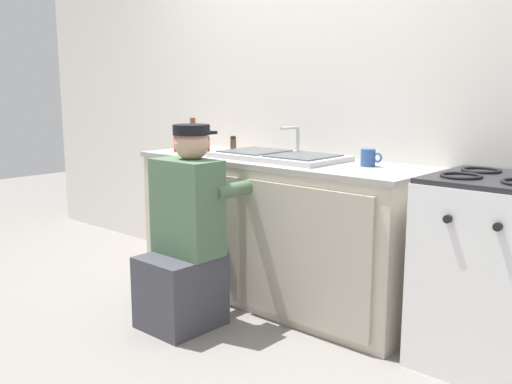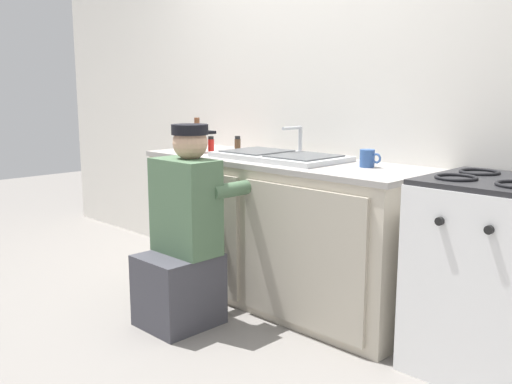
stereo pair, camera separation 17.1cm
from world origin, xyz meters
The scene contains 12 objects.
ground_plane centered at (0.00, 0.00, 0.00)m, with size 12.00×12.00×0.00m, color gray.
back_wall centered at (0.00, 0.65, 1.25)m, with size 6.00×0.10×2.50m, color silver.
counter_cabinet centered at (0.00, 0.29, 0.42)m, with size 1.84×0.62×0.85m.
countertop centered at (0.00, 0.30, 0.86)m, with size 1.88×0.62×0.03m, color #9E9993.
sink_double_basin centered at (0.00, 0.30, 0.90)m, with size 0.80×0.44×0.19m.
stove_range centered at (1.30, 0.30, 0.45)m, with size 0.60×0.62×0.91m.
plumber_person centered at (-0.12, -0.34, 0.46)m, with size 0.42×0.61×1.10m.
soda_cup_red centered at (-0.75, 0.17, 0.95)m, with size 0.08×0.08×0.15m.
spice_bottle_pepper centered at (-0.47, 0.40, 0.93)m, with size 0.04×0.04×0.10m.
coffee_mug centered at (0.58, 0.37, 0.92)m, with size 0.13×0.08×0.09m.
spice_bottle_red centered at (-0.58, 0.26, 0.93)m, with size 0.04×0.04×0.10m.
vase_decorative centered at (-0.61, 0.17, 0.97)m, with size 0.10×0.10×0.23m.
Camera 2 is at (2.29, -2.21, 1.29)m, focal length 40.00 mm.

